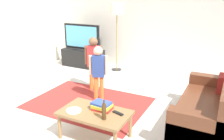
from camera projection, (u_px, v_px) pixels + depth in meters
ground at (96, 115)px, 4.24m from camera, size 7.80×7.80×0.00m
wall_back at (154, 20)px, 6.35m from camera, size 6.00×0.12×2.70m
area_rug at (89, 103)px, 4.69m from camera, size 2.20×1.60×0.01m
tv_stand at (83, 58)px, 6.89m from camera, size 1.20×0.44×0.50m
tv at (82, 37)px, 6.69m from camera, size 1.10×0.28×0.71m
couch at (211, 111)px, 3.76m from camera, size 0.80×1.80×0.86m
floor_lamp at (117, 12)px, 6.18m from camera, size 0.36×0.36×1.78m
child_near_tv at (94, 59)px, 5.13m from camera, size 0.38×0.20×1.16m
child_center at (98, 68)px, 4.63m from camera, size 0.34×0.21×1.08m
coffee_table at (95, 115)px, 3.47m from camera, size 1.00×0.60×0.42m
book_stack at (102, 106)px, 3.50m from camera, size 0.30×0.23×0.11m
bottle at (104, 111)px, 3.22m from camera, size 0.06×0.06×0.28m
tv_remote at (118, 113)px, 3.39m from camera, size 0.18×0.09×0.02m
plate at (74, 111)px, 3.47m from camera, size 0.22×0.22×0.02m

